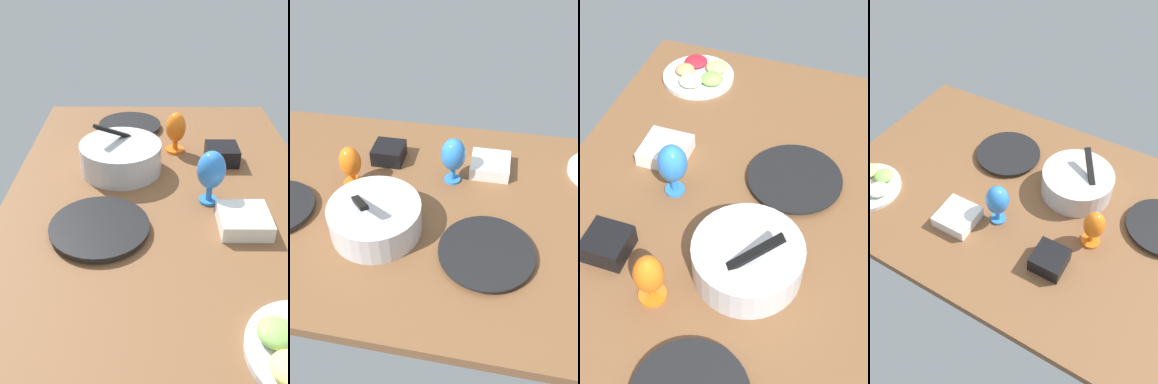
{
  "view_description": "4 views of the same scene",
  "coord_description": "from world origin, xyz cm",
  "views": [
    {
      "loc": [
        -108.35,
        5.56,
        72.82
      ],
      "look_at": [
        -5.18,
        6.17,
        4.99
      ],
      "focal_mm": 37.02,
      "sensor_mm": 36.0,
      "label": 1
    },
    {
      "loc": [
        -16.28,
        93.92,
        90.09
      ],
      "look_at": [
        1.5,
        -1.07,
        4.99
      ],
      "focal_mm": 35.38,
      "sensor_mm": 36.0,
      "label": 2
    },
    {
      "loc": [
        90.21,
        33.2,
        114.62
      ],
      "look_at": [
        -2.99,
        1.25,
        4.99
      ],
      "focal_mm": 47.47,
      "sensor_mm": 36.0,
      "label": 3
    },
    {
      "loc": [
        48.4,
        -90.39,
        118.93
      ],
      "look_at": [
        -2.6,
        -2.79,
        4.99
      ],
      "focal_mm": 35.33,
      "sensor_mm": 36.0,
      "label": 4
    }
  ],
  "objects": [
    {
      "name": "mixing_bowl",
      "position": [
        17.37,
        14.69,
        5.7
      ],
      "size": [
        29.23,
        29.23,
        17.95
      ],
      "color": "silver",
      "rests_on": "ground_plane"
    },
    {
      "name": "dinner_plate_left",
      "position": [
        -18.25,
        18.99,
        1.2
      ],
      "size": [
        29.19,
        29.19,
        2.3
      ],
      "color": "#4C4C51",
      "rests_on": "ground_plane"
    },
    {
      "name": "ground_plane",
      "position": [
        0.0,
        0.0,
        -2.0
      ],
      "size": [
        160.0,
        104.0,
        4.0
      ],
      "primitive_type": "cube",
      "color": "brown"
    },
    {
      "name": "hurricane_glass_orange",
      "position": [
        32.55,
        -5.91,
        9.26
      ],
      "size": [
        7.74,
        7.74,
        15.97
      ],
      "color": "orange",
      "rests_on": "ground_plane"
    },
    {
      "name": "square_bowl_white",
      "position": [
        -16.2,
        -23.09,
        2.76
      ],
      "size": [
        14.64,
        14.64,
        4.95
      ],
      "color": "white",
      "rests_on": "ground_plane"
    },
    {
      "name": "square_bowl_black",
      "position": [
        23.65,
        -22.86,
        3.62
      ],
      "size": [
        11.74,
        11.74,
        6.5
      ],
      "color": "black",
      "rests_on": "ground_plane"
    },
    {
      "name": "hurricane_glass_blue",
      "position": [
        -2.96,
        -14.53,
        11.2
      ],
      "size": [
        8.9,
        8.9,
        17.98
      ],
      "color": "#2F7EDF",
      "rests_on": "ground_plane"
    }
  ]
}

